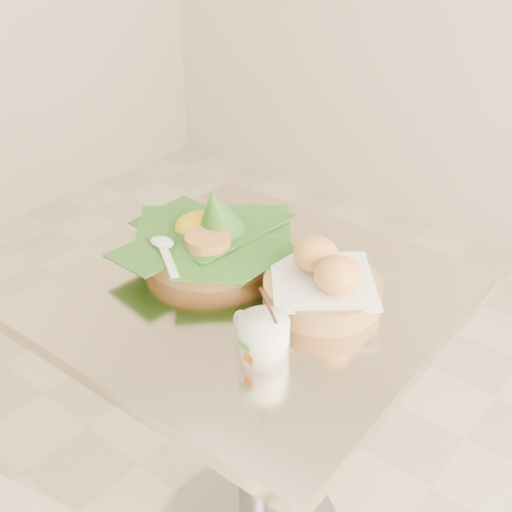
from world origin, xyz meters
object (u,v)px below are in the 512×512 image
Objects in this scene: cafe_table at (253,378)px; bread_basket at (323,283)px; coffee_mug at (263,337)px; rice_basket at (209,237)px.

cafe_table is 0.29m from bread_basket.
coffee_mug reaches higher than cafe_table.
rice_basket is (-0.15, 0.04, 0.27)m from cafe_table.
coffee_mug is (0.28, -0.18, -0.01)m from rice_basket.
bread_basket is (0.27, 0.01, -0.01)m from rice_basket.
bread_basket reaches higher than cafe_table.
coffee_mug reaches higher than bread_basket.
rice_basket reaches higher than bread_basket.
bread_basket is at bearing 23.95° from cafe_table.
cafe_table is 0.32m from coffee_mug.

